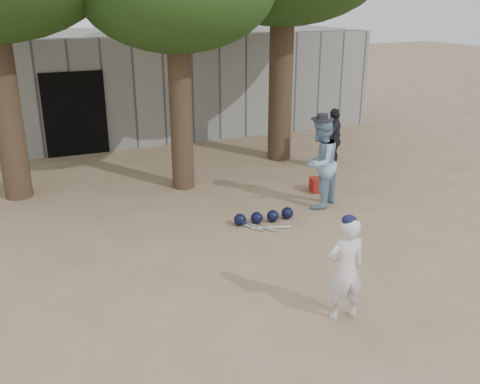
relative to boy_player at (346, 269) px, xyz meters
name	(u,v)px	position (x,y,z in m)	size (l,w,h in m)	color
ground	(230,277)	(-0.97, 1.59, -0.71)	(70.00, 70.00, 0.00)	#937C5E
boy_player	(346,269)	(0.00, 0.00, 0.00)	(0.52, 0.34, 1.42)	silver
spectator_blue	(320,163)	(1.78, 3.58, 0.20)	(0.89, 0.69, 1.82)	#7FA2C4
spectator_dark	(334,139)	(3.41, 5.61, 0.04)	(0.88, 0.37, 1.51)	black
red_bag	(320,185)	(2.29, 4.33, -0.56)	(0.42, 0.32, 0.30)	#A81B16
back_building	(103,83)	(-0.97, 11.92, 0.79)	(16.00, 5.24, 3.00)	gray
helmet_row	(264,217)	(0.42, 3.26, -0.60)	(1.19, 0.31, 0.23)	black
bat_pile	(259,226)	(0.22, 3.07, -0.68)	(0.91, 0.76, 0.06)	silver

